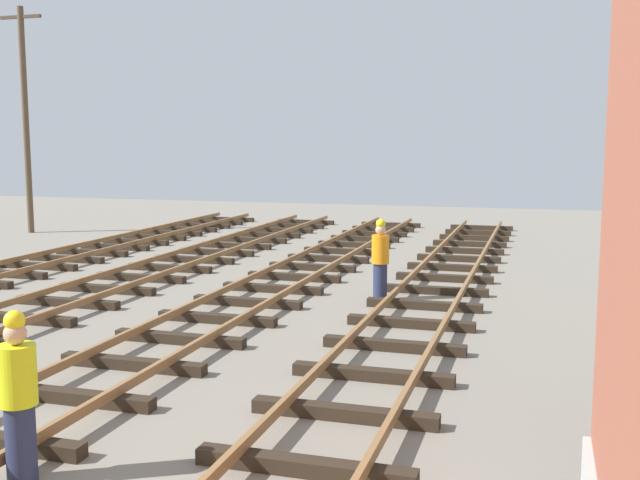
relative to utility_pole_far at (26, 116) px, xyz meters
The scene contains 3 objects.
utility_pole_far is the anchor object (origin of this frame).
track_worker_foreground 18.54m from the utility_pole_far, 28.25° to the right, with size 0.40×0.40×1.87m.
track_worker_distant 23.88m from the utility_pole_far, 52.75° to the right, with size 0.40×0.40×1.87m.
Camera 1 is at (3.38, 0.20, 3.62)m, focal length 42.27 mm.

